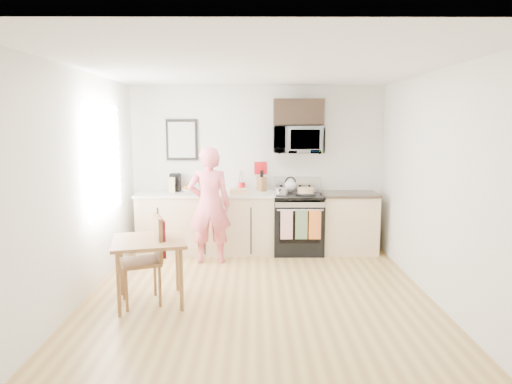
{
  "coord_description": "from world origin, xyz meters",
  "views": [
    {
      "loc": [
        -0.05,
        -5.0,
        2.0
      ],
      "look_at": [
        -0.03,
        1.0,
        1.1
      ],
      "focal_mm": 32.0,
      "sensor_mm": 36.0,
      "label": 1
    }
  ],
  "objects_px": {
    "dining_table": "(149,247)",
    "chair": "(153,247)",
    "microwave": "(298,140)",
    "person": "(209,205)",
    "range": "(298,225)",
    "cake": "(306,191)"
  },
  "relations": [
    {
      "from": "person",
      "to": "chair",
      "type": "distance_m",
      "value": 1.59
    },
    {
      "from": "microwave",
      "to": "cake",
      "type": "height_order",
      "value": "microwave"
    },
    {
      "from": "microwave",
      "to": "chair",
      "type": "distance_m",
      "value": 3.01
    },
    {
      "from": "range",
      "to": "person",
      "type": "relative_size",
      "value": 0.69
    },
    {
      "from": "microwave",
      "to": "person",
      "type": "xyz_separation_m",
      "value": [
        -1.33,
        -0.63,
        -0.92
      ]
    },
    {
      "from": "chair",
      "to": "cake",
      "type": "bearing_deg",
      "value": 25.21
    },
    {
      "from": "microwave",
      "to": "chair",
      "type": "height_order",
      "value": "microwave"
    },
    {
      "from": "chair",
      "to": "dining_table",
      "type": "bearing_deg",
      "value": -163.07
    },
    {
      "from": "chair",
      "to": "microwave",
      "type": "bearing_deg",
      "value": 28.8
    },
    {
      "from": "microwave",
      "to": "dining_table",
      "type": "relative_size",
      "value": 0.92
    },
    {
      "from": "person",
      "to": "cake",
      "type": "relative_size",
      "value": 5.4
    },
    {
      "from": "range",
      "to": "chair",
      "type": "distance_m",
      "value": 2.73
    },
    {
      "from": "range",
      "to": "cake",
      "type": "relative_size",
      "value": 3.72
    },
    {
      "from": "microwave",
      "to": "cake",
      "type": "distance_m",
      "value": 0.8
    },
    {
      "from": "dining_table",
      "to": "chair",
      "type": "height_order",
      "value": "chair"
    },
    {
      "from": "microwave",
      "to": "dining_table",
      "type": "bearing_deg",
      "value": -130.65
    },
    {
      "from": "range",
      "to": "person",
      "type": "distance_m",
      "value": 1.48
    },
    {
      "from": "cake",
      "to": "person",
      "type": "bearing_deg",
      "value": -161.01
    },
    {
      "from": "range",
      "to": "chair",
      "type": "bearing_deg",
      "value": -131.89
    },
    {
      "from": "person",
      "to": "chair",
      "type": "xyz_separation_m",
      "value": [
        -0.49,
        -1.5,
        -0.2
      ]
    },
    {
      "from": "range",
      "to": "dining_table",
      "type": "height_order",
      "value": "range"
    },
    {
      "from": "chair",
      "to": "range",
      "type": "bearing_deg",
      "value": 27.37
    }
  ]
}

